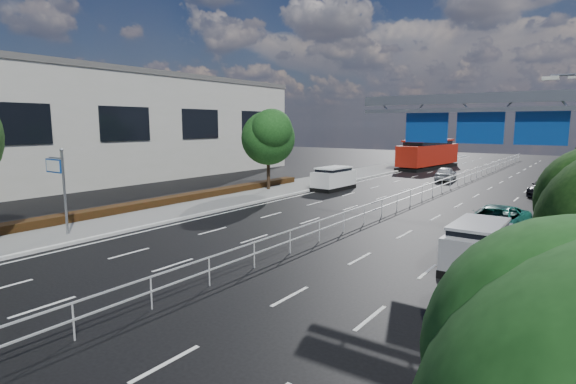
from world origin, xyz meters
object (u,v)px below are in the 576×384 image
Objects in this scene: red_bus at (428,153)px; silver_minivan at (478,245)px; parked_car_teal at (495,221)px; near_car_dark at (432,160)px; white_minivan at (334,179)px; parked_car_dark at (546,187)px; overhead_gantry at (498,121)px; near_car_silver at (446,174)px; toilet_sign at (59,177)px.

silver_minivan is at bearing -62.78° from red_bus.
near_car_dark is at bearing 117.61° from parked_car_teal.
white_minivan is at bearing -84.75° from red_bus.
parked_car_teal is 15.67m from parked_car_dark.
overhead_gantry is at bearing 93.71° from silver_minivan.
near_car_dark is at bearing 109.60° from silver_minivan.
silver_minivan is (8.88, -26.67, 0.18)m from near_car_silver.
overhead_gantry is 2.50× the size of near_car_silver.
toilet_sign is at bearing -115.92° from parked_car_dark.
parked_car_teal is (14.36, -35.51, -0.05)m from near_car_dark.
red_bus is at bearing 102.46° from near_car_dark.
near_car_dark is (-14.60, 37.85, -4.84)m from overhead_gantry.
toilet_sign is 21.52m from parked_car_teal.
white_minivan reaches higher than near_car_silver.
red_bus is 2.86× the size of silver_minivan.
overhead_gantry is at bearing 29.60° from toilet_sign.
parked_car_dark is at bearing 88.55° from overhead_gantry.
parked_car_dark is (15.06, -19.86, -0.09)m from near_car_dark.
silver_minivan is 5.83m from parked_car_teal.
overhead_gantry is 25.25m from near_car_silver.
parked_car_teal is (-0.24, 2.34, -4.88)m from overhead_gantry.
parked_car_dark is at bearing 89.25° from silver_minivan.
overhead_gantry reaches higher than silver_minivan.
white_minivan is 21.12m from silver_minivan.
overhead_gantry is 5.87m from silver_minivan.
near_car_silver is at bearing 115.96° from near_car_dark.
near_car_silver is at bearing 65.39° from white_minivan.
near_car_silver is (-8.65, 23.21, -4.91)m from overhead_gantry.
near_car_dark is (-0.00, 26.28, -0.17)m from white_minivan.
parked_car_teal is at bearing 105.28° from near_car_silver.
near_car_silver is 0.88× the size of near_car_dark.
white_minivan is at bearing -149.91° from parked_car_dark.
overhead_gantry is 0.84× the size of red_bus.
toilet_sign is at bearing -88.10° from red_bus.
overhead_gantry is 2.20× the size of parked_car_dark.
parked_car_teal is 1.12× the size of parked_car_dark.
white_minivan reaches higher than silver_minivan.
parked_car_teal is at bearing 95.85° from overhead_gantry.
parked_car_dark is (18.15, 28.05, -2.27)m from toilet_sign.
overhead_gantry is 1.97× the size of parked_car_teal.
near_car_silver is 10.49m from parked_car_dark.
red_bus is 3.00× the size of near_car_silver.
parked_car_dark is at bearing 57.09° from toilet_sign.
red_bus reaches higher than near_car_silver.
parked_car_dark is at bearing 131.01° from near_car_dark.
red_bus is 12.57m from near_car_silver.
white_minivan is 17.07m from parked_car_teal.
silver_minivan is (17.93, 6.59, -2.07)m from toilet_sign.
red_bus is (-14.09, 34.47, -3.74)m from overhead_gantry.
silver_minivan is at bearing 101.75° from near_car_silver.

